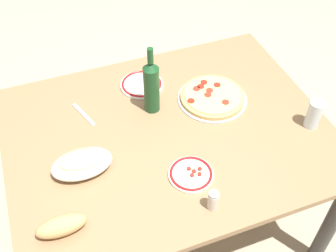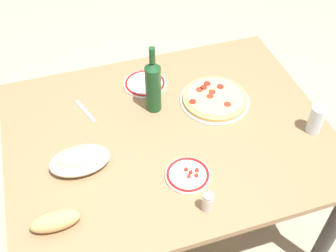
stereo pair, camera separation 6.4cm
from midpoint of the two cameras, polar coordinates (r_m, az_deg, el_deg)
The scene contains 11 objects.
ground_plane at distance 2.36m, azimuth 0.79°, elevation -12.65°, with size 8.00×8.00×0.00m, color tan.
dining_table at distance 1.86m, azimuth 0.98°, elevation -2.78°, with size 1.37×1.06×0.72m.
pepperoni_pizza at distance 1.93m, azimuth 7.35°, elevation 3.73°, with size 0.32×0.32×0.03m.
baked_pasta_dish at distance 1.66m, azimuth -10.91°, elevation -4.54°, with size 0.24×0.15×0.08m.
wine_bottle at distance 1.80m, azimuth -1.03°, elevation 5.59°, with size 0.07×0.07×0.33m.
water_glass at distance 1.86m, azimuth 20.53°, elevation 0.81°, with size 0.06×0.06×0.13m, color silver.
side_plate_near at distance 1.63m, azimuth 3.94°, elevation -6.67°, with size 0.18×0.18×0.02m.
side_plate_far at distance 2.00m, azimuth -2.25°, elevation 5.82°, with size 0.20×0.20×0.02m.
bread_loaf at distance 1.52m, azimuth -13.97°, elevation -12.51°, with size 0.18×0.08×0.07m, color tan.
spice_shaker at distance 1.52m, azimuth 6.66°, elevation -10.33°, with size 0.04×0.04×0.09m.
fork_right at distance 1.90m, azimuth -10.29°, elevation 2.00°, with size 0.17×0.02×0.01m, color #B7B7BC.
Camera 2 is at (0.37, 1.16, 2.02)m, focal length 44.59 mm.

